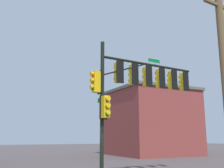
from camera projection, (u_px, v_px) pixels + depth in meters
signal_pole_assembly at (137, 84)px, 14.72m from camera, size 7.03×1.38×6.97m
brick_building at (152, 122)px, 29.92m from camera, size 8.79×8.04×7.32m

